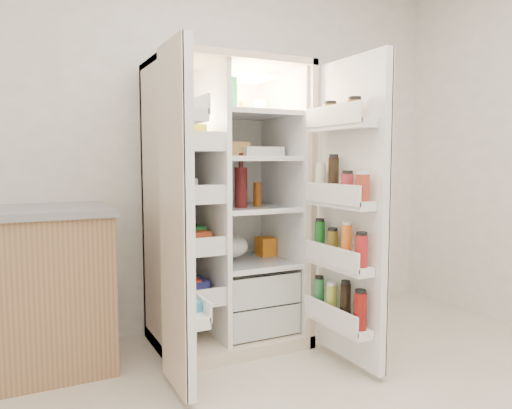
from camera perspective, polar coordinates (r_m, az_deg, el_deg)
name	(u,v)px	position (r m, az deg, el deg)	size (l,w,h in m)	color
wall_back	(200,137)	(3.46, -6.66, 7.85)	(4.00, 0.02, 2.70)	white
refrigerator	(225,229)	(3.18, -3.62, -2.84)	(0.92, 0.70, 1.80)	beige
freezer_door	(177,221)	(2.42, -9.24, -1.87)	(0.15, 0.40, 1.72)	white
fridge_door	(349,216)	(2.80, 10.88, -1.31)	(0.17, 0.58, 1.72)	white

